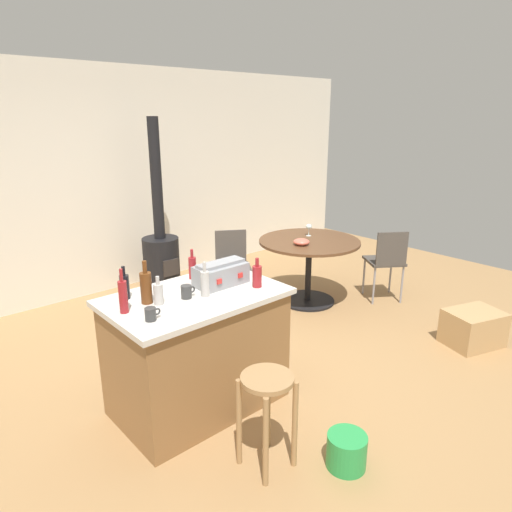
% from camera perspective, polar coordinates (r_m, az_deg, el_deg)
% --- Properties ---
extents(ground_plane, '(8.80, 8.80, 0.00)m').
position_cam_1_polar(ground_plane, '(4.19, 0.39, -13.38)').
color(ground_plane, '#A37A4C').
extents(back_wall, '(8.00, 0.10, 2.70)m').
position_cam_1_polar(back_wall, '(5.93, -17.43, 8.85)').
color(back_wall, silver).
rests_on(back_wall, ground_plane).
extents(kitchen_island, '(1.26, 0.80, 0.90)m').
position_cam_1_polar(kitchen_island, '(3.50, -7.28, -11.59)').
color(kitchen_island, olive).
rests_on(kitchen_island, ground_plane).
extents(wooden_stool, '(0.33, 0.33, 0.63)m').
position_cam_1_polar(wooden_stool, '(2.93, 1.37, -17.62)').
color(wooden_stool, '#A37A4C').
rests_on(wooden_stool, ground_plane).
extents(dining_table, '(1.16, 1.16, 0.76)m').
position_cam_1_polar(dining_table, '(5.32, 6.60, 0.18)').
color(dining_table, black).
rests_on(dining_table, ground_plane).
extents(folding_chair_near, '(0.55, 0.55, 0.86)m').
position_cam_1_polar(folding_chair_near, '(5.24, -2.97, -0.83)').
color(folding_chair_near, '#47423D').
rests_on(folding_chair_near, ground_plane).
extents(folding_chair_far, '(0.56, 0.56, 0.87)m').
position_cam_1_polar(folding_chair_far, '(5.56, 15.95, -0.36)').
color(folding_chair_far, '#47423D').
rests_on(folding_chair_far, ground_plane).
extents(wood_stove, '(0.44, 0.45, 2.11)m').
position_cam_1_polar(wood_stove, '(5.71, -11.73, 0.41)').
color(wood_stove, black).
rests_on(wood_stove, ground_plane).
extents(toolbox, '(0.39, 0.22, 0.18)m').
position_cam_1_polar(toolbox, '(3.45, -4.40, -2.21)').
color(toolbox, gray).
rests_on(toolbox, kitchen_island).
extents(bottle_0, '(0.07, 0.07, 0.22)m').
position_cam_1_polar(bottle_0, '(3.39, 0.13, -2.47)').
color(bottle_0, maroon).
rests_on(bottle_0, kitchen_island).
extents(bottle_1, '(0.06, 0.06, 0.25)m').
position_cam_1_polar(bottle_1, '(3.24, -6.37, -3.35)').
color(bottle_1, '#B7B2AD').
rests_on(bottle_1, kitchen_island).
extents(bottle_2, '(0.07, 0.07, 0.24)m').
position_cam_1_polar(bottle_2, '(3.30, -16.02, -3.63)').
color(bottle_2, black).
rests_on(bottle_2, kitchen_island).
extents(bottle_3, '(0.06, 0.06, 0.20)m').
position_cam_1_polar(bottle_3, '(3.16, -12.05, -4.57)').
color(bottle_3, '#B7B2AD').
rests_on(bottle_3, kitchen_island).
extents(bottle_4, '(0.06, 0.06, 0.24)m').
position_cam_1_polar(bottle_4, '(3.59, -7.91, -1.40)').
color(bottle_4, maroon).
rests_on(bottle_4, kitchen_island).
extents(bottle_5, '(0.06, 0.06, 0.30)m').
position_cam_1_polar(bottle_5, '(3.07, -16.20, -4.79)').
color(bottle_5, maroon).
rests_on(bottle_5, kitchen_island).
extents(bottle_6, '(0.08, 0.08, 0.30)m').
position_cam_1_polar(bottle_6, '(3.18, -13.51, -3.76)').
color(bottle_6, '#603314').
rests_on(bottle_6, kitchen_island).
extents(cup_0, '(0.11, 0.08, 0.09)m').
position_cam_1_polar(cup_0, '(3.23, -8.63, -4.41)').
color(cup_0, '#383838').
rests_on(cup_0, kitchen_island).
extents(cup_1, '(0.11, 0.07, 0.08)m').
position_cam_1_polar(cup_1, '(2.94, -12.94, -7.05)').
color(cup_1, '#383838').
rests_on(cup_1, kitchen_island).
extents(wine_glass, '(0.07, 0.07, 0.14)m').
position_cam_1_polar(wine_glass, '(5.44, 6.59, 3.60)').
color(wine_glass, silver).
rests_on(wine_glass, dining_table).
extents(serving_bowl, '(0.18, 0.18, 0.07)m').
position_cam_1_polar(serving_bowl, '(5.06, 5.67, 1.77)').
color(serving_bowl, '#DB6651').
rests_on(serving_bowl, dining_table).
extents(cardboard_box, '(0.61, 0.53, 0.34)m').
position_cam_1_polar(cardboard_box, '(4.92, 25.40, -8.09)').
color(cardboard_box, tan).
rests_on(cardboard_box, ground_plane).
extents(plastic_bucket, '(0.25, 0.25, 0.22)m').
position_cam_1_polar(plastic_bucket, '(3.18, 11.19, -22.69)').
color(plastic_bucket, green).
rests_on(plastic_bucket, ground_plane).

